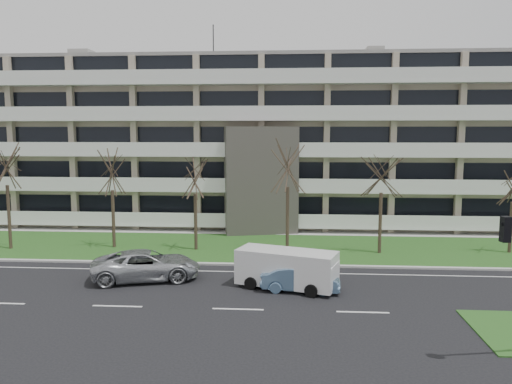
{
  "coord_description": "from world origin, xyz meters",
  "views": [
    {
      "loc": [
        2.49,
        -23.25,
        8.58
      ],
      "look_at": [
        0.18,
        10.0,
        4.54
      ],
      "focal_mm": 35.0,
      "sensor_mm": 36.0,
      "label": 1
    }
  ],
  "objects": [
    {
      "name": "ground",
      "position": [
        0.0,
        0.0,
        0.0
      ],
      "size": [
        160.0,
        160.0,
        0.0
      ],
      "primitive_type": "plane",
      "color": "black",
      "rests_on": "ground"
    },
    {
      "name": "lane_edge_line",
      "position": [
        0.0,
        6.5,
        0.01
      ],
      "size": [
        90.0,
        0.12,
        0.01
      ],
      "primitive_type": "cube",
      "color": "white",
      "rests_on": "ground"
    },
    {
      "name": "blue_sedan",
      "position": [
        3.08,
        3.01,
        0.7
      ],
      "size": [
        4.35,
        1.83,
        1.4
      ],
      "primitive_type": "imported",
      "rotation": [
        0.0,
        0.0,
        1.49
      ],
      "color": "#6E97BF",
      "rests_on": "ground"
    },
    {
      "name": "grass_verge",
      "position": [
        0.0,
        13.0,
        0.03
      ],
      "size": [
        90.0,
        10.0,
        0.06
      ],
      "primitive_type": "cube",
      "color": "#234D19",
      "rests_on": "ground"
    },
    {
      "name": "tree_4",
      "position": [
        2.3,
        11.64,
        6.57
      ],
      "size": [
        4.22,
        4.22,
        8.45
      ],
      "color": "#382B21",
      "rests_on": "ground"
    },
    {
      "name": "sidewalk",
      "position": [
        0.0,
        18.5,
        0.04
      ],
      "size": [
        90.0,
        2.0,
        0.08
      ],
      "primitive_type": "cube",
      "color": "#B2B2AD",
      "rests_on": "ground"
    },
    {
      "name": "tree_2",
      "position": [
        -10.56,
        12.28,
        5.98
      ],
      "size": [
        3.84,
        3.84,
        7.69
      ],
      "color": "#382B21",
      "rests_on": "ground"
    },
    {
      "name": "tree_1",
      "position": [
        -17.98,
        11.29,
        6.57
      ],
      "size": [
        4.22,
        4.22,
        8.45
      ],
      "color": "#382B21",
      "rests_on": "ground"
    },
    {
      "name": "white_van",
      "position": [
        2.39,
        3.47,
        1.26
      ],
      "size": [
        5.79,
        3.63,
        2.11
      ],
      "rotation": [
        0.0,
        0.0,
        -0.32
      ],
      "color": "white",
      "rests_on": "ground"
    },
    {
      "name": "curb",
      "position": [
        0.0,
        8.0,
        0.06
      ],
      "size": [
        90.0,
        0.35,
        0.12
      ],
      "primitive_type": "cube",
      "color": "#B2B2AD",
      "rests_on": "ground"
    },
    {
      "name": "tree_3",
      "position": [
        -4.34,
        11.95,
        5.71
      ],
      "size": [
        3.67,
        3.67,
        7.35
      ],
      "color": "#382B21",
      "rests_on": "ground"
    },
    {
      "name": "silver_pickup",
      "position": [
        -5.84,
        4.53,
        0.86
      ],
      "size": [
        6.7,
        4.33,
        1.72
      ],
      "primitive_type": "imported",
      "rotation": [
        0.0,
        0.0,
        1.83
      ],
      "color": "#B9BCC1",
      "rests_on": "ground"
    },
    {
      "name": "apartment_building",
      "position": [
        -0.01,
        25.32,
        7.61
      ],
      "size": [
        60.5,
        15.1,
        18.75
      ],
      "color": "tan",
      "rests_on": "ground"
    },
    {
      "name": "tree_5",
      "position": [
        8.82,
        11.82,
        6.03
      ],
      "size": [
        3.88,
        3.88,
        7.75
      ],
      "color": "#382B21",
      "rests_on": "ground"
    }
  ]
}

